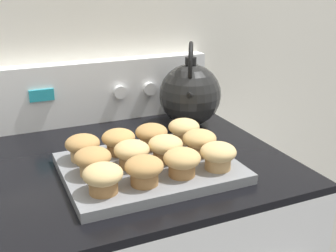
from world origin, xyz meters
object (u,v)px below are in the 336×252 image
at_px(muffin_pan, 149,168).
at_px(muffin_r0_c3, 218,155).
at_px(muffin_r2_c2, 151,135).
at_px(muffin_r1_c2, 166,147).
at_px(muffin_r2_c3, 184,129).
at_px(muffin_r1_c3, 200,141).
at_px(muffin_r1_c0, 93,160).
at_px(muffin_r2_c1, 119,140).
at_px(tea_kettle, 190,94).
at_px(muffin_r1_c1, 132,153).
at_px(muffin_r2_c0, 83,146).
at_px(muffin_r0_c0, 103,177).
at_px(muffin_r0_c2, 182,161).
at_px(muffin_r0_c1, 144,169).

distance_m(muffin_pan, muffin_r0_c3, 0.16).
distance_m(muffin_r0_c3, muffin_r2_c2, 0.19).
xyz_separation_m(muffin_r1_c2, muffin_r2_c3, (0.09, 0.09, 0.00)).
bearing_deg(muffin_r1_c3, muffin_pan, -179.34).
bearing_deg(muffin_r1_c3, muffin_r1_c0, -179.30).
distance_m(muffin_r2_c1, tea_kettle, 0.32).
xyz_separation_m(muffin_r1_c1, muffin_r2_c0, (-0.09, 0.08, 0.00)).
relative_size(muffin_r0_c0, muffin_r0_c2, 1.00).
distance_m(muffin_r0_c1, muffin_r2_c0, 0.19).
bearing_deg(muffin_r2_c2, muffin_r0_c2, -89.40).
height_order(muffin_pan, muffin_r2_c2, muffin_r2_c2).
height_order(muffin_r0_c3, muffin_r1_c3, same).
height_order(muffin_r2_c0, tea_kettle, tea_kettle).
distance_m(muffin_r1_c1, muffin_r2_c0, 0.12).
relative_size(muffin_r1_c0, tea_kettle, 0.32).
bearing_deg(muffin_r0_c3, muffin_r1_c3, 89.89).
xyz_separation_m(muffin_r0_c1, muffin_r0_c2, (0.09, 0.00, 0.00)).
xyz_separation_m(muffin_r0_c0, muffin_r0_c2, (0.17, 0.00, 0.00)).
bearing_deg(muffin_r0_c3, muffin_r0_c1, -179.36).
distance_m(muffin_pan, muffin_r0_c2, 0.10).
xyz_separation_m(muffin_pan, muffin_r1_c3, (0.13, 0.00, 0.04)).
bearing_deg(muffin_r2_c0, muffin_r2_c1, 0.77).
height_order(muffin_r1_c0, muffin_r2_c2, same).
height_order(muffin_r0_c1, muffin_r2_c2, same).
height_order(muffin_r1_c3, muffin_r2_c1, same).
distance_m(muffin_r1_c0, tea_kettle, 0.44).
bearing_deg(muffin_r0_c2, muffin_r2_c2, 90.60).
xyz_separation_m(muffin_r1_c2, muffin_r2_c1, (-0.08, 0.08, 0.00)).
height_order(muffin_pan, tea_kettle, tea_kettle).
height_order(muffin_r0_c3, muffin_r2_c2, same).
relative_size(muffin_r0_c0, muffin_r2_c0, 1.00).
bearing_deg(muffin_r1_c2, tea_kettle, 53.06).
bearing_deg(muffin_r1_c3, muffin_r2_c1, 154.59).
bearing_deg(muffin_r1_c3, muffin_r0_c1, -152.99).
bearing_deg(muffin_r1_c1, muffin_pan, -2.87).
relative_size(muffin_r0_c3, muffin_r1_c3, 1.00).
xyz_separation_m(muffin_r1_c1, tea_kettle, (0.27, 0.25, 0.04)).
relative_size(muffin_r0_c2, tea_kettle, 0.32).
bearing_deg(muffin_r0_c0, muffin_r1_c1, 44.61).
distance_m(muffin_r0_c2, muffin_r1_c2, 0.08).
height_order(muffin_r1_c2, muffin_r2_c0, same).
distance_m(muffin_r0_c0, muffin_r2_c1, 0.19).
xyz_separation_m(muffin_pan, muffin_r2_c3, (0.13, 0.09, 0.04)).
distance_m(muffin_r1_c0, muffin_r1_c1, 0.09).
height_order(muffin_r1_c0, muffin_r2_c3, same).
relative_size(muffin_r1_c1, muffin_r2_c3, 1.00).
height_order(muffin_r2_c0, muffin_r2_c3, same).
distance_m(muffin_r1_c0, muffin_r2_c1, 0.12).
height_order(muffin_r0_c2, muffin_r1_c3, same).
xyz_separation_m(muffin_r0_c1, muffin_r1_c2, (0.09, 0.09, 0.00)).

